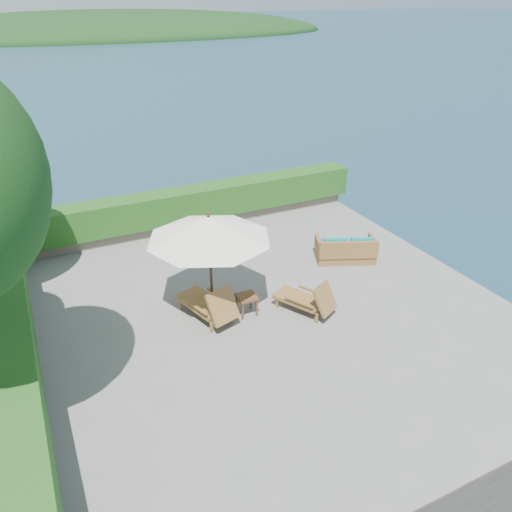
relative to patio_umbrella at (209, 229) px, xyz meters
name	(u,v)px	position (x,y,z in m)	size (l,w,h in m)	color
ground	(259,310)	(1.06, -0.51, -2.26)	(12.00, 12.00, 0.00)	gray
foundation	(259,358)	(1.06, -0.51, -3.81)	(12.00, 12.00, 3.00)	#554D43
ocean	(259,399)	(1.06, -0.51, -5.26)	(600.00, 600.00, 0.00)	#142E3E
offshore_island	(113,35)	(26.06, 139.49, -5.26)	(126.00, 57.60, 12.60)	black
planter_wall_far	(186,222)	(1.06, 5.09, -2.08)	(12.00, 0.60, 0.36)	#6E6658
planter_wall_left	(18,369)	(-4.54, -0.51, -2.08)	(0.60, 12.00, 0.36)	#6E6658
hedge_far	(185,204)	(1.06, 5.09, -1.41)	(12.40, 0.90, 1.00)	#1C4814
hedge_left	(10,344)	(-4.54, -0.51, -1.41)	(0.90, 12.40, 1.00)	#1C4814
patio_umbrella	(209,229)	(0.00, 0.00, 0.00)	(3.04, 3.04, 2.68)	black
lounge_left	(209,304)	(-0.20, -0.30, -1.84)	(1.17, 1.87, 1.00)	olive
lounge_right	(308,299)	(2.11, -1.10, -1.89)	(1.28, 1.66, 0.89)	olive
side_table	(247,299)	(0.71, -0.51, -1.84)	(0.50, 0.50, 0.51)	brown
wicker_loveseat	(346,250)	(4.55, 0.74, -1.93)	(1.94, 1.50, 0.85)	olive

